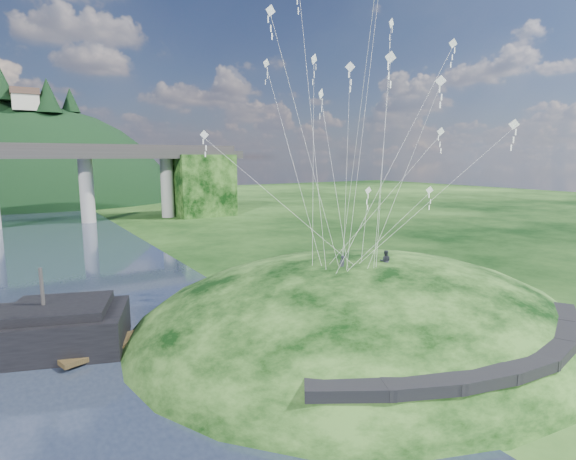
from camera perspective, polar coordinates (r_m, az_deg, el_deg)
ground at (r=29.57m, az=-0.38°, el=-15.84°), size 320.00×320.00×0.00m
grass_hill at (r=36.04m, az=9.07°, el=-13.79°), size 36.00×32.00×13.00m
footpath at (r=27.28m, az=25.35°, el=-14.22°), size 22.29×5.84×0.83m
wooden_dock at (r=33.66m, az=-16.94°, el=-12.31°), size 12.71×5.49×0.90m
kite_flyers at (r=33.13m, az=10.86°, el=-2.71°), size 4.36×1.40×1.67m
kite_swarm at (r=36.44m, az=9.71°, el=18.93°), size 19.86×16.61×19.95m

